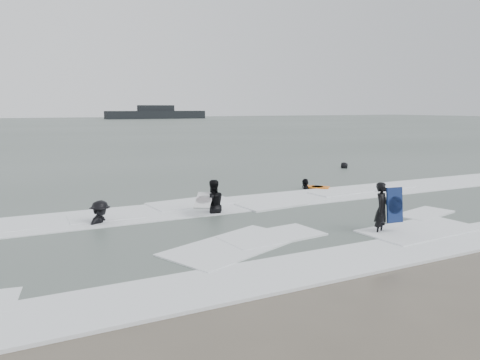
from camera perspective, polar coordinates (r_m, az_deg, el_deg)
name	(u,v)px	position (r m, az deg, el deg)	size (l,w,h in m)	color
ground	(333,254)	(11.53, 11.23, -8.86)	(320.00, 320.00, 0.00)	brown
sea	(51,127)	(88.99, -22.07, 6.01)	(320.00, 320.00, 0.00)	#47544C
surfer_centre	(381,235)	(13.51, 16.76, -6.44)	(0.54, 0.36, 1.49)	black
surfer_wading	(213,215)	(15.36, -3.33, -4.24)	(0.83, 0.65, 1.71)	black
surfer_breaker	(101,226)	(14.53, -16.61, -5.36)	(1.04, 0.60, 1.61)	black
surfer_right_near	(305,190)	(20.07, 7.95, -1.20)	(0.96, 0.40, 1.64)	black
surfer_right_far	(344,169)	(27.20, 12.58, 1.30)	(0.75, 0.49, 1.54)	black
surf_foam	(259,220)	(14.50, 2.29, -4.85)	(30.03, 9.06, 0.09)	white
bodyboards	(302,196)	(16.00, 7.51, -1.94)	(7.21, 7.49, 1.25)	#10204F
vessel_horizon	(156,114)	(145.56, -10.20, 7.94)	(30.01, 5.36, 4.07)	black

